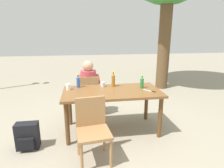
# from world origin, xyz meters

# --- Properties ---
(ground_plane) EXTENTS (24.00, 24.00, 0.00)m
(ground_plane) POSITION_xyz_m (0.00, 0.00, 0.00)
(ground_plane) COLOR gray
(dining_table) EXTENTS (1.68, 0.86, 0.75)m
(dining_table) POSITION_xyz_m (0.00, 0.00, 0.66)
(dining_table) COLOR brown
(dining_table) RESTS_ON ground_plane
(chair_far_left) EXTENTS (0.46, 0.46, 0.87)m
(chair_far_left) POSITION_xyz_m (-0.38, 0.73, 0.49)
(chair_far_left) COLOR #A37547
(chair_far_left) RESTS_ON ground_plane
(chair_near_left) EXTENTS (0.49, 0.49, 0.87)m
(chair_near_left) POSITION_xyz_m (-0.39, -0.73, 0.49)
(chair_near_left) COLOR #A37547
(chair_near_left) RESTS_ON ground_plane
(person_in_white_shirt) EXTENTS (0.47, 0.62, 1.18)m
(person_in_white_shirt) POSITION_xyz_m (-0.38, 0.84, 0.66)
(person_in_white_shirt) COLOR #B7424C
(person_in_white_shirt) RESTS_ON ground_plane
(bottle_blue) EXTENTS (0.06, 0.06, 0.25)m
(bottle_blue) POSITION_xyz_m (-0.58, 0.30, 0.86)
(bottle_blue) COLOR #2D56A3
(bottle_blue) RESTS_ON dining_table
(bottle_green) EXTENTS (0.06, 0.06, 0.25)m
(bottle_green) POSITION_xyz_m (0.56, 0.08, 0.86)
(bottle_green) COLOR #287A38
(bottle_green) RESTS_ON dining_table
(bottle_amber) EXTENTS (0.06, 0.06, 0.29)m
(bottle_amber) POSITION_xyz_m (0.06, 0.26, 0.88)
(bottle_amber) COLOR #996019
(bottle_amber) RESTS_ON dining_table
(cup_white) EXTENTS (0.08, 0.08, 0.11)m
(cup_white) POSITION_xyz_m (-0.75, 0.17, 0.81)
(cup_white) COLOR white
(cup_white) RESTS_ON dining_table
(cup_glass) EXTENTS (0.07, 0.07, 0.09)m
(cup_glass) POSITION_xyz_m (-0.13, 0.27, 0.80)
(cup_glass) COLOR silver
(cup_glass) RESTS_ON dining_table
(table_knife) EXTENTS (0.17, 0.20, 0.01)m
(table_knife) POSITION_xyz_m (0.65, -0.13, 0.76)
(table_knife) COLOR silver
(table_knife) RESTS_ON dining_table
(backpack_by_near_side) EXTENTS (0.33, 0.23, 0.42)m
(backpack_by_near_side) POSITION_xyz_m (-1.36, -0.36, 0.20)
(backpack_by_near_side) COLOR black
(backpack_by_near_side) RESTS_ON ground_plane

